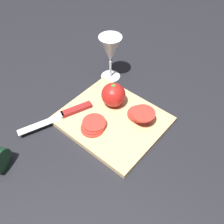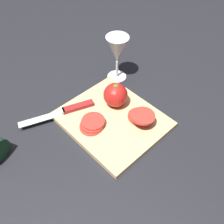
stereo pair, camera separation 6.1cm
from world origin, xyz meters
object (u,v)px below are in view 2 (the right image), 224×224
object	(u,v)px
wine_glass	(117,51)
whole_tomato	(116,95)
knife	(71,109)
tomato_slice_stack_far	(92,124)
tomato_slice_stack_near	(141,116)

from	to	relation	value
wine_glass	whole_tomato	world-z (taller)	wine_glass
knife	tomato_slice_stack_far	xyz separation A→B (m)	(0.10, 0.01, 0.00)
wine_glass	knife	distance (m)	0.27
wine_glass	tomato_slice_stack_far	distance (m)	0.30
wine_glass	knife	bearing A→B (deg)	-82.13
wine_glass	knife	world-z (taller)	wine_glass
whole_tomato	knife	size ratio (longest dim) A/B	0.34
tomato_slice_stack_near	wine_glass	bearing A→B (deg)	153.46
knife	tomato_slice_stack_near	distance (m)	0.24
tomato_slice_stack_near	tomato_slice_stack_far	bearing A→B (deg)	-125.10
whole_tomato	tomato_slice_stack_near	size ratio (longest dim) A/B	0.82
tomato_slice_stack_near	tomato_slice_stack_far	distance (m)	0.16
wine_glass	tomato_slice_stack_near	distance (m)	0.27
wine_glass	tomato_slice_stack_far	world-z (taller)	wine_glass
whole_tomato	wine_glass	bearing A→B (deg)	133.94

